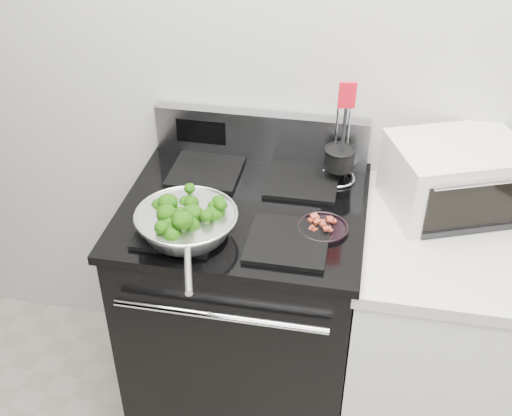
% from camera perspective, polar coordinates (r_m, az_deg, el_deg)
% --- Properties ---
extents(back_wall, '(4.00, 0.02, 2.70)m').
position_cam_1_polar(back_wall, '(2.16, 8.72, 13.28)').
color(back_wall, '#B3B2AA').
rests_on(back_wall, ground).
extents(gas_range, '(0.79, 0.69, 1.13)m').
position_cam_1_polar(gas_range, '(2.38, -0.95, -8.85)').
color(gas_range, black).
rests_on(gas_range, floor).
extents(counter, '(0.62, 0.68, 0.92)m').
position_cam_1_polar(counter, '(2.39, 15.66, -11.20)').
color(counter, white).
rests_on(counter, floor).
extents(skillet, '(0.31, 0.48, 0.07)m').
position_cam_1_polar(skillet, '(1.93, -6.20, -1.25)').
color(skillet, silver).
rests_on(skillet, gas_range).
extents(broccoli_pile, '(0.25, 0.25, 0.08)m').
position_cam_1_polar(broccoli_pile, '(1.92, -6.23, -0.77)').
color(broccoli_pile, black).
rests_on(broccoli_pile, skillet).
extents(bacon_plate, '(0.16, 0.16, 0.04)m').
position_cam_1_polar(bacon_plate, '(1.98, 5.97, -1.53)').
color(bacon_plate, black).
rests_on(bacon_plate, gas_range).
extents(utensil_holder, '(0.12, 0.12, 0.37)m').
position_cam_1_polar(utensil_holder, '(2.19, 7.40, 3.95)').
color(utensil_holder, silver).
rests_on(utensil_holder, gas_range).
extents(toaster_oven, '(0.49, 0.43, 0.23)m').
position_cam_1_polar(toaster_oven, '(2.16, 17.23, 2.65)').
color(toaster_oven, silver).
rests_on(toaster_oven, counter).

